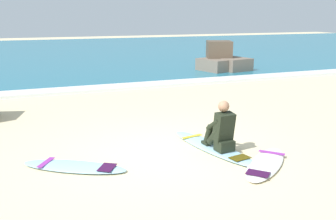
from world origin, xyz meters
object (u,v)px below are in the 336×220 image
(surfer_seated, at_px, (221,130))
(surfboard_spare_near, at_px, (74,166))
(surfboard_main, at_px, (212,147))
(surfboard_spare_far, at_px, (266,163))

(surfer_seated, height_order, surfboard_spare_near, surfer_seated)
(surfboard_main, bearing_deg, surfboard_spare_far, -67.01)
(surfer_seated, relative_size, surfboard_spare_near, 0.51)
(surfboard_spare_far, bearing_deg, surfboard_spare_near, 160.75)
(surfboard_main, distance_m, surfer_seated, 0.46)
(surfboard_main, xyz_separation_m, surfboard_spare_near, (-2.66, 0.00, 0.00))
(surfboard_main, xyz_separation_m, surfer_seated, (0.06, -0.22, 0.40))
(surfer_seated, height_order, surfboard_spare_far, surfer_seated)
(surfer_seated, bearing_deg, surfboard_spare_near, 175.28)
(surfboard_main, bearing_deg, surfer_seated, -76.13)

